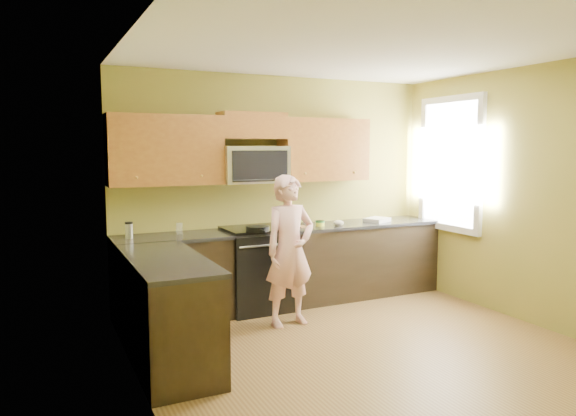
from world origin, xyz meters
TOP-DOWN VIEW (x-y plane):
  - floor at (0.00, 0.00)m, footprint 4.00×4.00m
  - ceiling at (0.00, 0.00)m, footprint 4.00×4.00m
  - wall_back at (0.00, 2.00)m, footprint 4.00×0.00m
  - wall_left at (-2.00, 0.00)m, footprint 0.00×4.00m
  - wall_right at (2.00, 0.00)m, footprint 0.00×4.00m
  - cabinet_back_run at (0.00, 1.70)m, footprint 4.00×0.60m
  - cabinet_left_run at (-1.70, 0.60)m, footprint 0.60×1.60m
  - countertop_back at (0.00, 1.69)m, footprint 4.00×0.62m
  - countertop_left at (-1.69, 0.60)m, footprint 0.62×1.60m
  - stove at (-0.40, 1.68)m, footprint 0.76×0.65m
  - microwave at (-0.40, 1.80)m, footprint 0.76×0.40m
  - upper_cab_left at (-1.39, 1.83)m, footprint 1.22×0.33m
  - upper_cab_right at (0.54, 1.83)m, footprint 1.12×0.33m
  - upper_cab_over_mw at (-0.40, 1.83)m, footprint 0.76×0.33m
  - window at (1.98, 1.20)m, footprint 0.06×1.06m
  - woman at (-0.31, 1.03)m, footprint 0.61×0.44m
  - frying_pan at (-0.51, 1.42)m, footprint 0.33×0.48m
  - butter_tub at (0.38, 1.63)m, footprint 0.14×0.14m
  - toast_slice at (0.15, 1.65)m, footprint 0.13×0.13m
  - napkin_a at (-0.09, 1.48)m, footprint 0.14×0.15m
  - napkin_b at (0.61, 1.57)m, footprint 0.13×0.14m
  - dish_towel at (1.21, 1.65)m, footprint 0.37×0.34m
  - travel_mug at (-1.82, 1.72)m, footprint 0.09×0.09m
  - glass_b at (-1.28, 1.78)m, footprint 0.08×0.08m

SIDE VIEW (x-z plane):
  - floor at x=0.00m, z-range 0.00..0.00m
  - cabinet_back_run at x=0.00m, z-range 0.00..0.88m
  - cabinet_left_run at x=-1.70m, z-range 0.00..0.88m
  - stove at x=-0.40m, z-range 0.00..0.95m
  - woman at x=-0.31m, z-range 0.00..1.57m
  - countertop_back at x=0.00m, z-range 0.88..0.92m
  - countertop_left at x=-1.69m, z-range 0.88..0.92m
  - travel_mug at x=-1.82m, z-range 0.83..1.01m
  - butter_tub at x=0.38m, z-range 0.88..0.96m
  - toast_slice at x=0.15m, z-range 0.92..0.93m
  - dish_towel at x=1.21m, z-range 0.92..0.97m
  - frying_pan at x=-0.51m, z-range 0.92..0.98m
  - napkin_a at x=-0.09m, z-range 0.92..0.98m
  - napkin_b at x=0.61m, z-range 0.92..0.99m
  - glass_b at x=-1.28m, z-range 0.92..1.04m
  - wall_back at x=0.00m, z-range -0.65..3.35m
  - wall_left at x=-2.00m, z-range -0.65..3.35m
  - wall_right at x=2.00m, z-range -0.65..3.35m
  - microwave at x=-0.40m, z-range 1.24..1.66m
  - upper_cab_left at x=-1.39m, z-range 1.07..1.82m
  - upper_cab_right at x=0.54m, z-range 1.07..1.82m
  - window at x=1.98m, z-range 0.82..2.48m
  - upper_cab_over_mw at x=-0.40m, z-range 1.95..2.25m
  - ceiling at x=0.00m, z-range 2.70..2.70m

